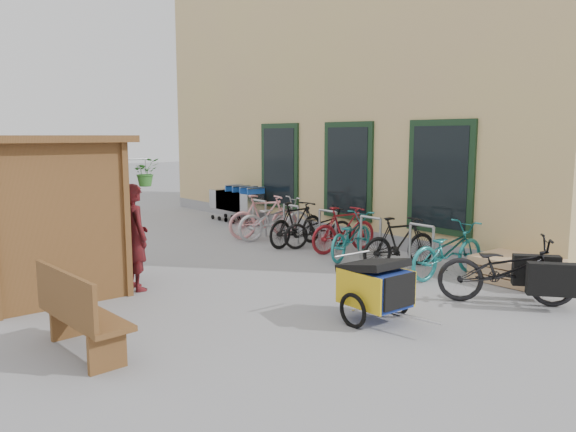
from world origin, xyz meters
TOP-DOWN VIEW (x-y plane):
  - ground at (0.00, 0.00)m, footprint 80.00×80.00m
  - building at (6.49, 4.50)m, footprint 6.07×13.00m
  - kiosk at (-3.28, 2.47)m, footprint 2.49×1.65m
  - bike_rack at (2.30, 2.40)m, footprint 0.05×5.35m
  - pallet_stack at (3.00, -1.40)m, footprint 1.00×1.20m
  - bench at (-3.68, 0.01)m, footprint 0.56×1.55m
  - shopping_carts at (3.00, 6.85)m, footprint 0.58×1.96m
  - child_trailer at (-0.29, -1.26)m, footprint 0.87×1.46m
  - cargo_bike at (1.75, -1.97)m, footprint 1.71×1.89m
  - person_kiosk at (-2.06, 2.12)m, footprint 0.44×0.63m
  - bike_0 at (2.39, -0.48)m, footprint 1.81×0.72m
  - bike_1 at (2.27, 0.45)m, footprint 1.64×0.81m
  - bike_2 at (2.18, 1.60)m, footprint 1.78×1.10m
  - bike_3 at (2.46, 2.08)m, footprint 1.64×0.66m
  - bike_4 at (2.41, 2.79)m, footprint 1.72×1.00m
  - bike_5 at (2.11, 3.19)m, footprint 1.68×0.65m
  - bike_6 at (2.22, 4.11)m, footprint 1.94×0.94m
  - bike_7 at (2.13, 4.40)m, footprint 1.79×0.96m

SIDE VIEW (x-z plane):
  - ground at x=0.00m, z-range 0.00..0.00m
  - pallet_stack at x=3.00m, z-range 0.01..0.41m
  - bike_4 at x=2.41m, z-range 0.00..0.85m
  - bike_2 at x=2.18m, z-range 0.00..0.88m
  - bike_0 at x=2.39m, z-range 0.00..0.93m
  - bike_1 at x=2.27m, z-range 0.00..0.95m
  - child_trailer at x=-0.29m, z-range 0.05..0.91m
  - bike_3 at x=2.46m, z-range 0.00..0.96m
  - bike_6 at x=2.22m, z-range 0.00..0.98m
  - bench at x=-3.68m, z-range 0.01..0.97m
  - bike_5 at x=2.11m, z-range 0.00..0.99m
  - cargo_bike at x=1.75m, z-range 0.00..0.99m
  - bike_rack at x=2.30m, z-range 0.08..0.95m
  - bike_7 at x=2.13m, z-range 0.00..1.03m
  - shopping_carts at x=3.00m, z-range 0.09..1.13m
  - person_kiosk at x=-2.06m, z-range 0.00..1.66m
  - kiosk at x=-3.28m, z-range 0.35..2.75m
  - building at x=6.49m, z-range -0.01..6.99m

